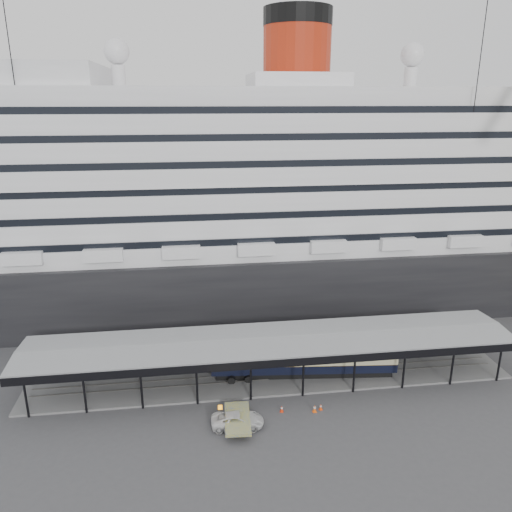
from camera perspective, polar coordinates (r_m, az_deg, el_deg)
The scene contains 8 objects.
ground at distance 56.25m, azimuth 2.57°, elevation -16.36°, with size 200.00×200.00×0.00m, color #3C3C3F.
cruise_ship at distance 79.41m, azimuth -1.33°, elevation 8.14°, with size 130.00×30.00×43.90m.
platform_canopy at distance 59.20m, azimuth 1.73°, elevation -11.79°, with size 56.00×9.18×5.30m.
port_truck at distance 52.42m, azimuth -2.13°, elevation -18.23°, with size 2.42×5.24×1.46m, color silver.
pullman_carriage at distance 59.78m, azimuth 5.49°, elevation -11.32°, with size 21.72×4.87×21.16m.
traffic_cone_left at distance 54.66m, azimuth 2.96°, elevation -17.04°, with size 0.46×0.46×0.73m.
traffic_cone_mid at distance 55.34m, azimuth 7.41°, elevation -16.73°, with size 0.42×0.42×0.68m.
traffic_cone_right at distance 54.90m, azimuth 6.71°, elevation -16.91°, with size 0.47×0.47×0.83m.
Camera 1 is at (-8.65, -45.84, 31.42)m, focal length 35.00 mm.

